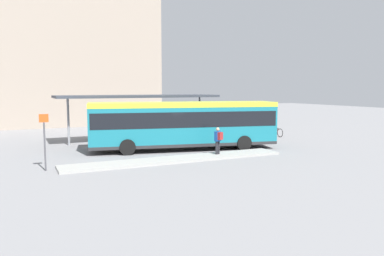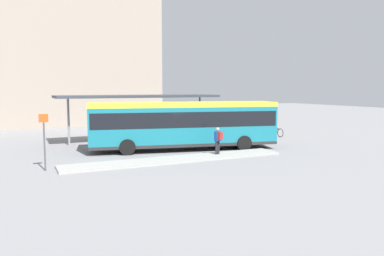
{
  "view_description": "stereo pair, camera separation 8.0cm",
  "coord_description": "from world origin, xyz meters",
  "px_view_note": "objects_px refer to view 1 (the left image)",
  "views": [
    {
      "loc": [
        -10.05,
        -22.33,
        4.03
      ],
      "look_at": [
        0.61,
        0.0,
        1.41
      ],
      "focal_mm": 35.0,
      "sensor_mm": 36.0,
      "label": 1
    },
    {
      "loc": [
        -9.98,
        -22.36,
        4.03
      ],
      "look_at": [
        0.61,
        0.0,
        1.41
      ],
      "focal_mm": 35.0,
      "sensor_mm": 36.0,
      "label": 2
    }
  ],
  "objects_px": {
    "potted_planter_near_shelter": "(188,133)",
    "platform_sign": "(45,139)",
    "city_bus": "(184,122)",
    "bicycle_red": "(276,132)",
    "bicycle_white": "(271,131)",
    "pedestrian_waiting": "(218,139)",
    "bicycle_blue": "(264,130)"
  },
  "relations": [
    {
      "from": "potted_planter_near_shelter",
      "to": "platform_sign",
      "type": "distance_m",
      "value": 11.42
    },
    {
      "from": "city_bus",
      "to": "bicycle_red",
      "type": "height_order",
      "value": "city_bus"
    },
    {
      "from": "bicycle_white",
      "to": "bicycle_red",
      "type": "bearing_deg",
      "value": 175.97
    },
    {
      "from": "platform_sign",
      "to": "pedestrian_waiting",
      "type": "bearing_deg",
      "value": -0.91
    },
    {
      "from": "bicycle_white",
      "to": "platform_sign",
      "type": "relative_size",
      "value": 0.61
    },
    {
      "from": "pedestrian_waiting",
      "to": "bicycle_red",
      "type": "bearing_deg",
      "value": -78.11
    },
    {
      "from": "pedestrian_waiting",
      "to": "bicycle_blue",
      "type": "height_order",
      "value": "pedestrian_waiting"
    },
    {
      "from": "bicycle_white",
      "to": "platform_sign",
      "type": "bearing_deg",
      "value": 112.42
    },
    {
      "from": "pedestrian_waiting",
      "to": "bicycle_white",
      "type": "xyz_separation_m",
      "value": [
        9.12,
        6.84,
        -0.67
      ]
    },
    {
      "from": "bicycle_red",
      "to": "platform_sign",
      "type": "xyz_separation_m",
      "value": [
        -18.64,
        -5.84,
        1.19
      ]
    },
    {
      "from": "bicycle_white",
      "to": "potted_planter_near_shelter",
      "type": "bearing_deg",
      "value": 102.26
    },
    {
      "from": "pedestrian_waiting",
      "to": "bicycle_white",
      "type": "bearing_deg",
      "value": -74.86
    },
    {
      "from": "city_bus",
      "to": "potted_planter_near_shelter",
      "type": "xyz_separation_m",
      "value": [
        1.33,
        2.3,
        -1.05
      ]
    },
    {
      "from": "bicycle_blue",
      "to": "platform_sign",
      "type": "xyz_separation_m",
      "value": [
        -18.64,
        -7.53,
        1.21
      ]
    },
    {
      "from": "bicycle_white",
      "to": "city_bus",
      "type": "bearing_deg",
      "value": 113.37
    },
    {
      "from": "pedestrian_waiting",
      "to": "potted_planter_near_shelter",
      "type": "distance_m",
      "value": 5.43
    },
    {
      "from": "bicycle_white",
      "to": "bicycle_blue",
      "type": "height_order",
      "value": "bicycle_white"
    },
    {
      "from": "bicycle_blue",
      "to": "potted_planter_near_shelter",
      "type": "height_order",
      "value": "potted_planter_near_shelter"
    },
    {
      "from": "bicycle_blue",
      "to": "potted_planter_near_shelter",
      "type": "xyz_separation_m",
      "value": [
        -8.53,
        -2.28,
        0.44
      ]
    },
    {
      "from": "city_bus",
      "to": "bicycle_white",
      "type": "height_order",
      "value": "city_bus"
    },
    {
      "from": "bicycle_white",
      "to": "bicycle_blue",
      "type": "xyz_separation_m",
      "value": [
        -0.1,
        0.84,
        -0.02
      ]
    },
    {
      "from": "pedestrian_waiting",
      "to": "bicycle_blue",
      "type": "bearing_deg",
      "value": -71.31
    },
    {
      "from": "pedestrian_waiting",
      "to": "potted_planter_near_shelter",
      "type": "bearing_deg",
      "value": -26.9
    },
    {
      "from": "pedestrian_waiting",
      "to": "bicycle_red",
      "type": "distance_m",
      "value": 10.85
    },
    {
      "from": "platform_sign",
      "to": "bicycle_blue",
      "type": "bearing_deg",
      "value": 22.0
    },
    {
      "from": "city_bus",
      "to": "bicycle_white",
      "type": "bearing_deg",
      "value": 32.71
    },
    {
      "from": "bicycle_blue",
      "to": "potted_planter_near_shelter",
      "type": "bearing_deg",
      "value": -78.69
    },
    {
      "from": "city_bus",
      "to": "potted_planter_near_shelter",
      "type": "relative_size",
      "value": 8.19
    },
    {
      "from": "potted_planter_near_shelter",
      "to": "bicycle_white",
      "type": "bearing_deg",
      "value": 9.48
    },
    {
      "from": "bicycle_red",
      "to": "platform_sign",
      "type": "height_order",
      "value": "platform_sign"
    },
    {
      "from": "bicycle_red",
      "to": "bicycle_blue",
      "type": "height_order",
      "value": "bicycle_red"
    },
    {
      "from": "city_bus",
      "to": "pedestrian_waiting",
      "type": "relative_size",
      "value": 7.73
    }
  ]
}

